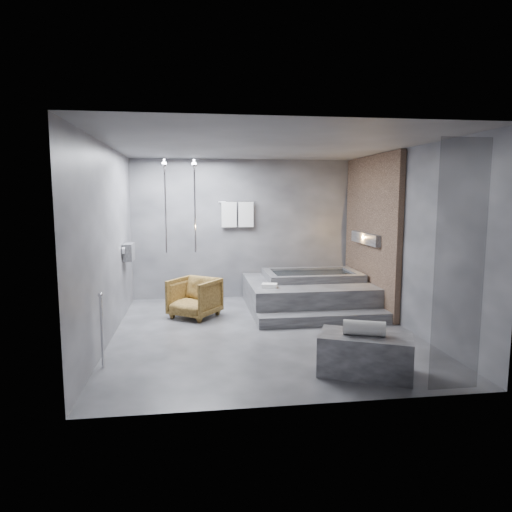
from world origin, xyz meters
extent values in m
plane|color=#303033|center=(0.00, 0.00, 0.00)|extent=(5.00, 5.00, 0.00)
cube|color=#505053|center=(0.00, 0.00, 2.80)|extent=(4.50, 5.00, 0.04)
cube|color=#3B3B40|center=(0.00, 2.50, 1.40)|extent=(4.50, 0.04, 2.80)
cube|color=#3B3B40|center=(0.00, -2.50, 1.40)|extent=(4.50, 0.04, 2.80)
cube|color=#3B3B40|center=(-2.25, 0.00, 1.40)|extent=(0.04, 5.00, 2.80)
cube|color=#3B3B40|center=(2.25, 0.00, 1.40)|extent=(0.04, 5.00, 2.80)
cube|color=#A27B5F|center=(2.19, 1.25, 1.40)|extent=(0.10, 2.40, 2.78)
cube|color=#FF9938|center=(2.11, 1.25, 1.30)|extent=(0.14, 1.20, 0.20)
cube|color=gray|center=(-2.16, 1.40, 1.10)|extent=(0.16, 0.42, 0.30)
imported|color=beige|center=(-2.15, 1.30, 1.05)|extent=(0.08, 0.08, 0.21)
imported|color=beige|center=(-2.15, 1.50, 1.03)|extent=(0.07, 0.07, 0.15)
cylinder|color=silver|center=(-1.00, 2.05, 1.90)|extent=(0.04, 0.04, 1.80)
cylinder|color=silver|center=(-1.55, 2.05, 1.90)|extent=(0.04, 0.04, 1.80)
cylinder|color=silver|center=(-0.15, 2.44, 1.95)|extent=(0.75, 0.02, 0.02)
cube|color=white|center=(-0.32, 2.42, 1.70)|extent=(0.30, 0.06, 0.50)
cube|color=white|center=(0.02, 2.42, 1.70)|extent=(0.30, 0.06, 0.50)
cylinder|color=silver|center=(-2.15, -1.20, 0.45)|extent=(0.04, 0.04, 0.90)
cube|color=black|center=(1.65, -2.45, 1.35)|extent=(0.55, 0.01, 2.60)
cube|color=#353538|center=(1.05, 1.45, 0.25)|extent=(2.20, 2.00, 0.50)
cube|color=#353538|center=(1.05, 0.27, 0.09)|extent=(2.20, 0.36, 0.18)
cube|color=#38383B|center=(0.93, -1.82, 0.24)|extent=(1.20, 0.96, 0.47)
imported|color=#442E11|center=(-1.04, 1.03, 0.34)|extent=(1.02, 1.02, 0.67)
cylinder|color=silver|center=(0.90, -1.83, 0.56)|extent=(0.51, 0.33, 0.17)
cube|color=white|center=(0.25, 0.91, 0.53)|extent=(0.30, 0.25, 0.07)
camera|label=1|loc=(-1.04, -6.72, 2.07)|focal=32.00mm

